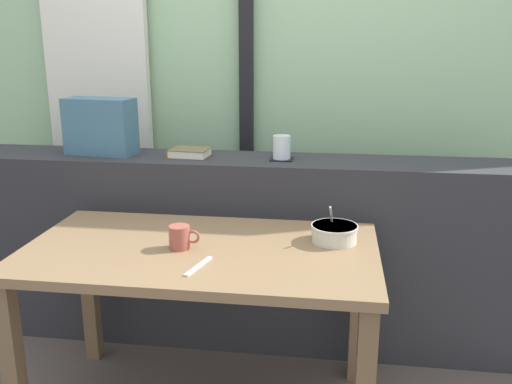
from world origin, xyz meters
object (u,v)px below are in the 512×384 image
Objects in this scene: breakfast_table at (201,271)px; closed_book at (189,153)px; throw_pillow at (100,126)px; ceramic_mug at (180,237)px; soup_bowl at (334,233)px; fork_utensil at (198,266)px; coaster_square at (282,159)px; juice_glass at (282,148)px.

closed_book is (-0.19, 0.59, 0.32)m from breakfast_table.
throw_pillow is 0.87m from ceramic_mug.
soup_bowl reaches higher than ceramic_mug.
breakfast_table is at bearing 116.64° from fork_utensil.
fork_utensil is (-0.20, -0.77, -0.21)m from coaster_square.
fork_utensil is at bearing -145.55° from soup_bowl.
closed_book is 0.84m from soup_bowl.
soup_bowl is at bearing -62.27° from juice_glass.
closed_book is at bearing 179.36° from coaster_square.
juice_glass is (0.00, 0.00, 0.05)m from coaster_square.
ceramic_mug reaches higher than fork_utensil.
closed_book reaches higher than coaster_square.
soup_bowl is 1.02× the size of fork_utensil.
soup_bowl is at bearing 15.03° from ceramic_mug.
breakfast_table is 12.34× the size of juice_glass.
soup_bowl is (0.24, -0.46, -0.22)m from juice_glass.
juice_glass is 0.32× the size of throw_pillow.
closed_book is 1.65× the size of ceramic_mug.
juice_glass is at bearing -0.64° from closed_book.
closed_book reaches higher than soup_bowl.
throw_pillow reaches higher than breakfast_table.
coaster_square is at bearing 117.73° from soup_bowl.
breakfast_table is at bearing -165.38° from soup_bowl.
coaster_square is 0.53× the size of closed_book.
coaster_square is 0.86m from throw_pillow.
soup_bowl is at bearing 14.62° from breakfast_table.
breakfast_table is 0.21m from fork_utensil.
juice_glass is at bearing 0.00° from coaster_square.
breakfast_table is 0.95m from throw_pillow.
coaster_square reaches higher than ceramic_mug.
juice_glass is 0.57m from soup_bowl.
throw_pillow is at bearing 144.81° from fork_utensil.
coaster_square reaches higher than breakfast_table.
throw_pillow reaches higher than closed_book.
throw_pillow is at bearing 135.68° from breakfast_table.
coaster_square is 0.43m from closed_book.
throw_pillow is (-0.42, 0.00, 0.11)m from closed_book.
juice_glass is at bearing -0.44° from throw_pillow.
coaster_square is (0.24, 0.59, 0.30)m from breakfast_table.
closed_book reaches higher than breakfast_table.
fork_utensil is (-0.44, -0.30, -0.03)m from soup_bowl.
ceramic_mug is at bearing -78.75° from closed_book.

